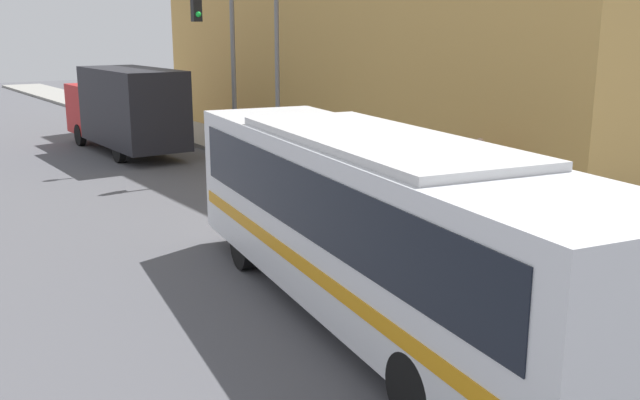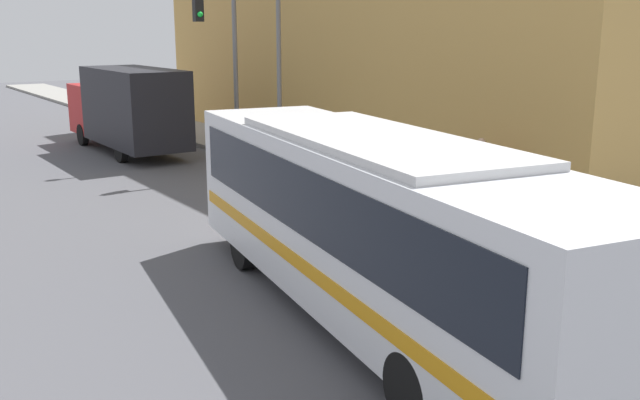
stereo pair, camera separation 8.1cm
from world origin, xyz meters
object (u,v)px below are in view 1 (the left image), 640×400
(traffic_light_pole, at_px, (250,48))
(fire_hydrant, at_px, (444,196))
(street_lamp, at_px, (224,23))
(delivery_truck, at_px, (125,107))
(city_bus, at_px, (374,216))
(pedestrian_near_corner, at_px, (479,168))
(parking_meter, at_px, (310,144))

(traffic_light_pole, bearing_deg, fire_hydrant, -83.97)
(street_lamp, bearing_deg, delivery_truck, 144.98)
(city_bus, bearing_deg, fire_hydrant, 46.38)
(city_bus, xyz_separation_m, street_lamp, (5.80, 16.30, 3.17))
(delivery_truck, height_order, fire_hydrant, delivery_truck)
(delivery_truck, relative_size, traffic_light_pole, 1.36)
(traffic_light_pole, bearing_deg, delivery_truck, 113.32)
(delivery_truck, height_order, pedestrian_near_corner, delivery_truck)
(delivery_truck, relative_size, fire_hydrant, 10.77)
(street_lamp, height_order, pedestrian_near_corner, street_lamp)
(parking_meter, bearing_deg, fire_hydrant, -90.00)
(traffic_light_pole, relative_size, street_lamp, 0.72)
(delivery_truck, distance_m, fire_hydrant, 14.73)
(delivery_truck, relative_size, parking_meter, 5.89)
(pedestrian_near_corner, bearing_deg, fire_hydrant, -169.26)
(city_bus, bearing_deg, pedestrian_near_corner, 41.88)
(parking_meter, height_order, pedestrian_near_corner, pedestrian_near_corner)
(city_bus, relative_size, fire_hydrant, 15.36)
(pedestrian_near_corner, bearing_deg, street_lamp, 98.12)
(traffic_light_pole, height_order, street_lamp, street_lamp)
(fire_hydrant, height_order, traffic_light_pole, traffic_light_pole)
(traffic_light_pole, relative_size, pedestrian_near_corner, 3.40)
(delivery_truck, xyz_separation_m, fire_hydrant, (3.38, -14.29, -1.26))
(parking_meter, distance_m, street_lamp, 6.90)
(fire_hydrant, relative_size, street_lamp, 0.09)
(fire_hydrant, relative_size, parking_meter, 0.55)
(street_lamp, bearing_deg, parking_meter, -89.04)
(city_bus, bearing_deg, traffic_light_pole, 78.97)
(delivery_truck, distance_m, pedestrian_near_corner, 14.85)
(traffic_light_pole, height_order, pedestrian_near_corner, traffic_light_pole)
(fire_hydrant, distance_m, street_lamp, 12.79)
(fire_hydrant, xyz_separation_m, traffic_light_pole, (-0.90, 8.55, 3.64))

